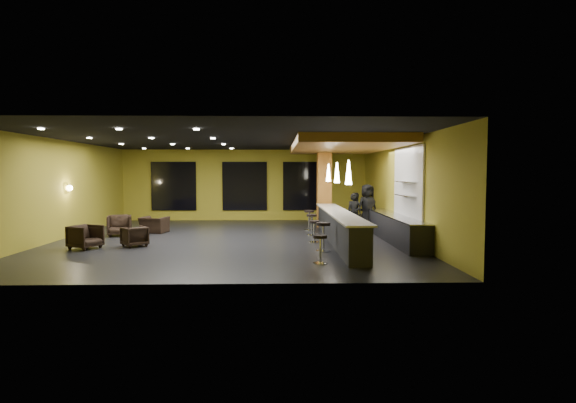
{
  "coord_description": "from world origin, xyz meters",
  "views": [
    {
      "loc": [
        1.59,
        -15.83,
        2.32
      ],
      "look_at": [
        2.0,
        0.5,
        1.3
      ],
      "focal_mm": 28.0,
      "sensor_mm": 36.0,
      "label": 1
    }
  ],
  "objects_px": {
    "pendant_0": "(349,172)",
    "bar_stool_4": "(309,218)",
    "staff_c": "(367,208)",
    "bar_stool_2": "(314,229)",
    "staff_a": "(354,213)",
    "column": "(324,187)",
    "pendant_2": "(328,173)",
    "armchair_d": "(154,225)",
    "bar_stool_0": "(320,246)",
    "staff_b": "(356,212)",
    "prep_counter": "(394,228)",
    "armchair_c": "(119,226)",
    "bar_stool_3": "(312,222)",
    "armchair_b": "(134,236)",
    "bar_stool_1": "(323,233)",
    "pendant_1": "(337,173)",
    "bar_counter": "(339,228)",
    "armchair_a": "(85,237)"
  },
  "relations": [
    {
      "from": "staff_b",
      "to": "armchair_d",
      "type": "bearing_deg",
      "value": 169.05
    },
    {
      "from": "column",
      "to": "pendant_2",
      "type": "distance_m",
      "value": 1.71
    },
    {
      "from": "bar_counter",
      "to": "armchair_c",
      "type": "xyz_separation_m",
      "value": [
        -7.92,
        1.92,
        -0.11
      ]
    },
    {
      "from": "staff_a",
      "to": "staff_c",
      "type": "height_order",
      "value": "staff_c"
    },
    {
      "from": "prep_counter",
      "to": "pendant_2",
      "type": "relative_size",
      "value": 8.57
    },
    {
      "from": "bar_stool_2",
      "to": "staff_a",
      "type": "bearing_deg",
      "value": 56.3
    },
    {
      "from": "staff_b",
      "to": "staff_a",
      "type": "bearing_deg",
      "value": -125.06
    },
    {
      "from": "column",
      "to": "pendant_0",
      "type": "xyz_separation_m",
      "value": [
        0.0,
        -6.6,
        0.6
      ]
    },
    {
      "from": "bar_stool_2",
      "to": "bar_stool_4",
      "type": "relative_size",
      "value": 0.89
    },
    {
      "from": "staff_c",
      "to": "pendant_2",
      "type": "bearing_deg",
      "value": 162.19
    },
    {
      "from": "bar_stool_3",
      "to": "armchair_a",
      "type": "bearing_deg",
      "value": -158.93
    },
    {
      "from": "staff_a",
      "to": "bar_stool_3",
      "type": "height_order",
      "value": "staff_a"
    },
    {
      "from": "staff_a",
      "to": "staff_c",
      "type": "xyz_separation_m",
      "value": [
        0.59,
        0.34,
        0.18
      ]
    },
    {
      "from": "staff_c",
      "to": "bar_stool_2",
      "type": "distance_m",
      "value": 3.92
    },
    {
      "from": "pendant_2",
      "to": "staff_a",
      "type": "relative_size",
      "value": 0.46
    },
    {
      "from": "prep_counter",
      "to": "staff_a",
      "type": "bearing_deg",
      "value": 113.02
    },
    {
      "from": "pendant_0",
      "to": "bar_stool_4",
      "type": "relative_size",
      "value": 0.84
    },
    {
      "from": "prep_counter",
      "to": "armchair_d",
      "type": "xyz_separation_m",
      "value": [
        -8.87,
        2.28,
        -0.12
      ]
    },
    {
      "from": "column",
      "to": "bar_stool_3",
      "type": "height_order",
      "value": "column"
    },
    {
      "from": "prep_counter",
      "to": "pendant_1",
      "type": "bearing_deg",
      "value": 180.0
    },
    {
      "from": "pendant_0",
      "to": "staff_b",
      "type": "relative_size",
      "value": 0.45
    },
    {
      "from": "pendant_1",
      "to": "bar_stool_0",
      "type": "distance_m",
      "value": 4.48
    },
    {
      "from": "armchair_a",
      "to": "bar_stool_1",
      "type": "bearing_deg",
      "value": -69.2
    },
    {
      "from": "prep_counter",
      "to": "bar_stool_0",
      "type": "bearing_deg",
      "value": -126.67
    },
    {
      "from": "armchair_d",
      "to": "bar_stool_0",
      "type": "distance_m",
      "value": 8.6
    },
    {
      "from": "prep_counter",
      "to": "armchair_b",
      "type": "height_order",
      "value": "prep_counter"
    },
    {
      "from": "pendant_0",
      "to": "staff_b",
      "type": "bearing_deg",
      "value": 77.41
    },
    {
      "from": "armchair_d",
      "to": "bar_stool_1",
      "type": "relative_size",
      "value": 1.1
    },
    {
      "from": "pendant_0",
      "to": "pendant_1",
      "type": "xyz_separation_m",
      "value": [
        0.0,
        2.5,
        0.0
      ]
    },
    {
      "from": "column",
      "to": "bar_stool_1",
      "type": "xyz_separation_m",
      "value": [
        -0.68,
        -6.21,
        -1.2
      ]
    },
    {
      "from": "prep_counter",
      "to": "bar_stool_3",
      "type": "distance_m",
      "value": 3.06
    },
    {
      "from": "bar_stool_0",
      "to": "bar_stool_3",
      "type": "distance_m",
      "value": 5.29
    },
    {
      "from": "pendant_2",
      "to": "staff_a",
      "type": "bearing_deg",
      "value": -9.67
    },
    {
      "from": "prep_counter",
      "to": "armchair_c",
      "type": "relative_size",
      "value": 7.04
    },
    {
      "from": "armchair_c",
      "to": "bar_stool_1",
      "type": "height_order",
      "value": "bar_stool_1"
    },
    {
      "from": "staff_b",
      "to": "bar_counter",
      "type": "bearing_deg",
      "value": -124.2
    },
    {
      "from": "armchair_b",
      "to": "bar_stool_1",
      "type": "xyz_separation_m",
      "value": [
        5.91,
        -1.07,
        0.23
      ]
    },
    {
      "from": "staff_b",
      "to": "bar_stool_3",
      "type": "relative_size",
      "value": 1.94
    },
    {
      "from": "armchair_d",
      "to": "bar_stool_4",
      "type": "height_order",
      "value": "bar_stool_4"
    },
    {
      "from": "bar_counter",
      "to": "staff_b",
      "type": "distance_m",
      "value": 3.48
    },
    {
      "from": "pendant_2",
      "to": "armchair_c",
      "type": "height_order",
      "value": "pendant_2"
    },
    {
      "from": "column",
      "to": "armchair_d",
      "type": "relative_size",
      "value": 3.66
    },
    {
      "from": "armchair_d",
      "to": "pendant_1",
      "type": "bearing_deg",
      "value": 175.19
    },
    {
      "from": "pendant_0",
      "to": "bar_stool_0",
      "type": "bearing_deg",
      "value": -123.01
    },
    {
      "from": "armchair_c",
      "to": "bar_stool_0",
      "type": "xyz_separation_m",
      "value": [
        6.97,
        -5.38,
        0.09
      ]
    },
    {
      "from": "staff_a",
      "to": "bar_stool_4",
      "type": "distance_m",
      "value": 1.84
    },
    {
      "from": "column",
      "to": "bar_stool_3",
      "type": "distance_m",
      "value": 3.13
    },
    {
      "from": "pendant_2",
      "to": "staff_c",
      "type": "bearing_deg",
      "value": 5.91
    },
    {
      "from": "armchair_b",
      "to": "bar_stool_0",
      "type": "distance_m",
      "value": 6.36
    },
    {
      "from": "pendant_2",
      "to": "armchair_c",
      "type": "bearing_deg",
      "value": -172.24
    }
  ]
}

